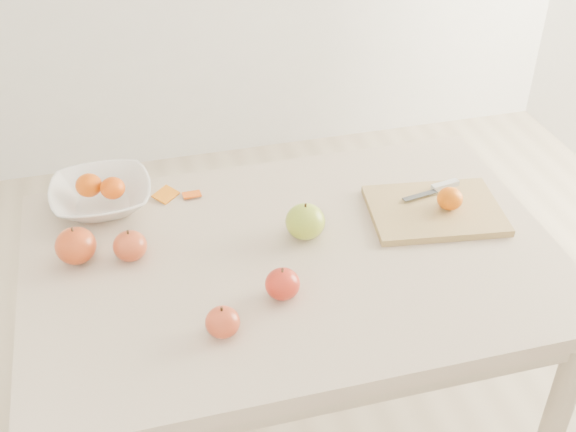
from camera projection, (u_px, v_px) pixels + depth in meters
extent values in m
cube|color=beige|center=(294.00, 260.00, 1.64)|extent=(1.20, 0.80, 0.04)
cylinder|color=#BCAA8E|center=(75.00, 321.00, 2.01)|extent=(0.06, 0.06, 0.71)
cylinder|color=#BCAA8E|center=(432.00, 259.00, 2.24)|extent=(0.06, 0.06, 0.71)
cube|color=tan|center=(435.00, 210.00, 1.75)|extent=(0.34, 0.27, 0.02)
ellipsoid|color=#DD6507|center=(450.00, 199.00, 1.73)|extent=(0.06, 0.06, 0.05)
imported|color=white|center=(101.00, 196.00, 1.76)|extent=(0.24, 0.24, 0.06)
ellipsoid|color=#CE5B07|center=(89.00, 185.00, 1.75)|extent=(0.06, 0.06, 0.06)
ellipsoid|color=#D04D07|center=(113.00, 188.00, 1.74)|extent=(0.06, 0.06, 0.05)
cube|color=#CE6A0E|center=(166.00, 196.00, 1.81)|extent=(0.07, 0.07, 0.01)
cube|color=#EB5A10|center=(192.00, 195.00, 1.82)|extent=(0.05, 0.04, 0.01)
cube|color=silver|center=(445.00, 185.00, 1.81)|extent=(0.08, 0.03, 0.01)
cube|color=#3D4045|center=(420.00, 195.00, 1.77)|extent=(0.10, 0.03, 0.00)
ellipsoid|color=#769D17|center=(305.00, 221.00, 1.66)|extent=(0.09, 0.09, 0.08)
ellipsoid|color=maroon|center=(76.00, 246.00, 1.59)|extent=(0.09, 0.09, 0.08)
ellipsoid|color=maroon|center=(223.00, 322.00, 1.41)|extent=(0.07, 0.07, 0.06)
ellipsoid|color=maroon|center=(283.00, 284.00, 1.49)|extent=(0.07, 0.07, 0.07)
ellipsoid|color=#A01415|center=(130.00, 246.00, 1.60)|extent=(0.08, 0.08, 0.07)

